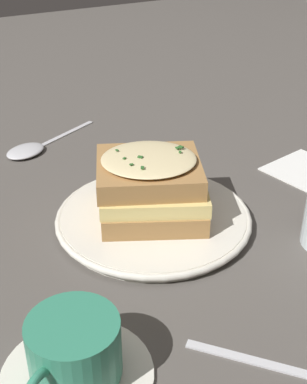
# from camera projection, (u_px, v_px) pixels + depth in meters

# --- Properties ---
(ground_plane) EXTENTS (2.40, 2.40, 0.00)m
(ground_plane) POSITION_uv_depth(u_px,v_px,m) (162.00, 216.00, 0.67)
(ground_plane) COLOR #514C47
(dinner_plate) EXTENTS (0.24, 0.24, 0.01)m
(dinner_plate) POSITION_uv_depth(u_px,v_px,m) (154.00, 218.00, 0.65)
(dinner_plate) COLOR silver
(dinner_plate) RESTS_ON ground_plane
(sandwich) EXTENTS (0.16, 0.16, 0.08)m
(sandwich) POSITION_uv_depth(u_px,v_px,m) (152.00, 187.00, 0.63)
(sandwich) COLOR #A37542
(sandwich) RESTS_ON dinner_plate
(teacup_with_saucer) EXTENTS (0.13, 0.13, 0.06)m
(teacup_with_saucer) POSITION_uv_depth(u_px,v_px,m) (74.00, 355.00, 0.44)
(teacup_with_saucer) COLOR silver
(teacup_with_saucer) RESTS_ON ground_plane
(spoon) EXTENTS (0.10, 0.18, 0.01)m
(spoon) POSITION_uv_depth(u_px,v_px,m) (30.00, 149.00, 0.82)
(spoon) COLOR silver
(spoon) RESTS_ON ground_plane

